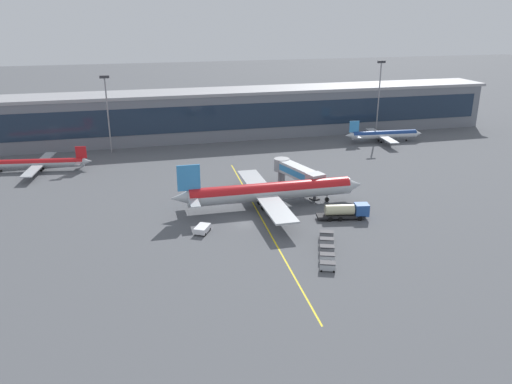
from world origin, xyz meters
The scene contains 16 objects.
ground_plane centered at (0.00, 0.00, 0.00)m, with size 700.00×700.00×0.00m, color #515459.
apron_lead_in_line centered at (4.08, 2.00, 0.00)m, with size 0.30×80.00×0.01m, color yellow.
terminal_building centered at (16.60, 76.71, 8.02)m, with size 182.17×16.40×15.99m.
main_airliner centered at (7.59, 8.01, 3.62)m, with size 43.97×34.88×10.97m.
jet_bridge centered at (16.95, 17.26, 4.62)m, with size 7.89×17.69×6.32m.
fuel_tanker centered at (21.17, -2.80, 1.75)m, with size 11.07×4.38×3.25m.
pushback_tug centered at (-9.08, -2.17, 0.85)m, with size 3.89×4.44×1.40m.
baggage_cart_0 centered at (8.88, -22.89, 0.78)m, with size 3.03×2.39×1.48m.
baggage_cart_1 centered at (10.03, -19.90, 0.78)m, with size 3.03×2.39×1.48m.
baggage_cart_2 centered at (11.18, -16.92, 0.78)m, with size 3.03×2.39×1.48m.
baggage_cart_3 centered at (12.34, -13.93, 0.78)m, with size 3.03×2.39×1.48m.
baggage_cart_4 centered at (13.49, -10.95, 0.78)m, with size 3.03×2.39×1.48m.
commuter_jet_far centered at (60.45, 55.33, 2.60)m, with size 26.92×21.32×7.50m.
commuter_jet_near centered at (-46.31, 49.89, 2.20)m, with size 29.70×23.92×6.56m.
apron_light_mast_0 centered at (-26.79, 64.75, 13.62)m, with size 2.80×0.50×23.28m.
apron_light_mast_1 centered at (62.51, 64.75, 14.76)m, with size 2.80×0.50×25.48m.
Camera 1 is at (-22.15, -94.22, 41.39)m, focal length 35.93 mm.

